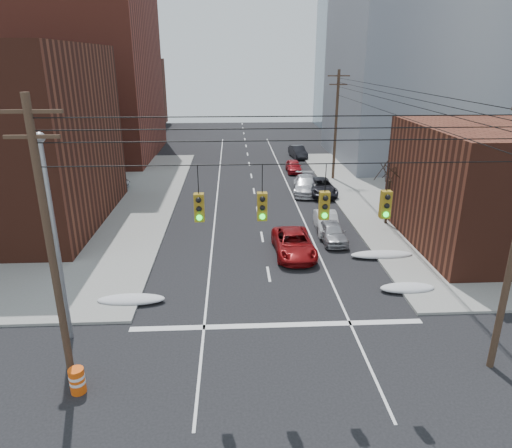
{
  "coord_description": "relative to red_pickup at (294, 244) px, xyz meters",
  "views": [
    {
      "loc": [
        -2.01,
        -12.22,
        11.99
      ],
      "look_at": [
        -0.72,
        12.47,
        3.0
      ],
      "focal_mm": 32.0,
      "sensor_mm": 36.0,
      "label": 1
    }
  ],
  "objects": [
    {
      "name": "building_brick_far",
      "position": [
        -27.85,
        59.16,
        5.26
      ],
      "size": [
        22.0,
        18.0,
        12.0
      ],
      "primitive_type": "cube",
      "color": "#4C2217",
      "rests_on": "ground"
    },
    {
      "name": "snow_ne",
      "position": [
        5.55,
        -5.34,
        -0.53
      ],
      "size": [
        3.0,
        1.08,
        0.42
      ],
      "primitive_type": "ellipsoid",
      "color": "silver",
      "rests_on": "ground"
    },
    {
      "name": "traffic_signals",
      "position": [
        -1.75,
        -11.87,
        6.43
      ],
      "size": [
        17.0,
        0.42,
        2.02
      ],
      "color": "black",
      "rests_on": "ground"
    },
    {
      "name": "building_office",
      "position": [
        20.15,
        29.16,
        11.76
      ],
      "size": [
        22.0,
        20.0,
        25.0
      ],
      "primitive_type": "cube",
      "color": "gray",
      "rests_on": "ground"
    },
    {
      "name": "lot_car_d",
      "position": [
        -18.02,
        12.26,
        0.19
      ],
      "size": [
        4.78,
        2.36,
        1.57
      ],
      "primitive_type": "imported",
      "rotation": [
        0.0,
        0.0,
        1.68
      ],
      "color": "silver",
      "rests_on": "sidewalk_nw"
    },
    {
      "name": "snow_east_far",
      "position": [
        5.55,
        -0.84,
        -0.53
      ],
      "size": [
        4.0,
        1.08,
        0.42
      ],
      "primitive_type": "ellipsoid",
      "color": "silver",
      "rests_on": "ground"
    },
    {
      "name": "parked_car_b",
      "position": [
        2.95,
        4.05,
        -0.04
      ],
      "size": [
        1.72,
        4.32,
        1.4
      ],
      "primitive_type": "imported",
      "rotation": [
        0.0,
        0.0,
        -0.06
      ],
      "color": "silver",
      "rests_on": "ground"
    },
    {
      "name": "parked_car_c",
      "position": [
        4.27,
        13.63,
        0.0
      ],
      "size": [
        2.67,
        5.43,
        1.48
      ],
      "primitive_type": "imported",
      "rotation": [
        0.0,
        0.0,
        0.04
      ],
      "color": "black",
      "rests_on": "ground"
    },
    {
      "name": "construction_barrel",
      "position": [
        -9.88,
        -12.55,
        -0.21
      ],
      "size": [
        0.68,
        0.68,
        1.04
      ],
      "rotation": [
        0.0,
        0.0,
        0.16
      ],
      "color": "#F0520C",
      "rests_on": "ground"
    },
    {
      "name": "lot_car_b",
      "position": [
        -16.4,
        15.86,
        0.14
      ],
      "size": [
        5.72,
        3.76,
        1.46
      ],
      "primitive_type": "imported",
      "rotation": [
        0.0,
        0.0,
        1.84
      ],
      "color": "#B7B7BC",
      "rests_on": "sidewalk_nw"
    },
    {
      "name": "parked_car_a",
      "position": [
        2.95,
        2.11,
        -0.06
      ],
      "size": [
        1.74,
        4.06,
        1.37
      ],
      "primitive_type": "imported",
      "rotation": [
        0.0,
        0.0,
        0.03
      ],
      "color": "#A2A2A7",
      "rests_on": "ground"
    },
    {
      "name": "utility_pole_far",
      "position": [
        6.65,
        19.16,
        5.05
      ],
      "size": [
        2.2,
        0.28,
        11.0
      ],
      "color": "#473323",
      "rests_on": "ground"
    },
    {
      "name": "lot_car_a",
      "position": [
        -16.43,
        9.46,
        0.12
      ],
      "size": [
        4.53,
        2.84,
        1.41
      ],
      "primitive_type": "imported",
      "rotation": [
        0.0,
        0.0,
        1.91
      ],
      "color": "white",
      "rests_on": "sidewalk_nw"
    },
    {
      "name": "lot_car_c",
      "position": [
        -21.53,
        9.21,
        0.04
      ],
      "size": [
        4.62,
        2.69,
        1.26
      ],
      "primitive_type": "imported",
      "rotation": [
        0.0,
        0.0,
        1.34
      ],
      "color": "black",
      "rests_on": "sidewalk_nw"
    },
    {
      "name": "parked_car_f",
      "position": [
        4.52,
        30.56,
        0.01
      ],
      "size": [
        2.09,
        4.69,
        1.5
      ],
      "primitive_type": "imported",
      "rotation": [
        0.0,
        0.0,
        0.11
      ],
      "color": "black",
      "rests_on": "ground"
    },
    {
      "name": "parked_car_d",
      "position": [
        2.95,
        14.17,
        0.05
      ],
      "size": [
        2.92,
        5.7,
        1.58
      ],
      "primitive_type": "imported",
      "rotation": [
        0.0,
        0.0,
        -0.13
      ],
      "color": "silver",
      "rests_on": "ground"
    },
    {
      "name": "parked_car_e",
      "position": [
        2.95,
        22.64,
        -0.07
      ],
      "size": [
        1.61,
        3.94,
        1.34
      ],
      "primitive_type": "imported",
      "rotation": [
        0.0,
        0.0,
        -0.01
      ],
      "color": "maroon",
      "rests_on": "ground"
    },
    {
      "name": "bare_tree",
      "position": [
        7.74,
        5.16,
        1.58
      ],
      "size": [
        2.09,
        2.2,
        4.93
      ],
      "color": "black",
      "rests_on": "ground"
    },
    {
      "name": "snow_nw",
      "position": [
        -9.25,
        -5.84,
        -0.53
      ],
      "size": [
        3.5,
        1.08,
        0.42
      ],
      "primitive_type": "ellipsoid",
      "color": "silver",
      "rests_on": "ground"
    },
    {
      "name": "street_light",
      "position": [
        -11.35,
        -8.84,
        4.8
      ],
      "size": [
        0.44,
        0.44,
        9.32
      ],
      "color": "gray",
      "rests_on": "ground"
    },
    {
      "name": "utility_pole_left",
      "position": [
        -10.35,
        -11.84,
        5.05
      ],
      "size": [
        2.2,
        0.28,
        11.0
      ],
      "color": "#473323",
      "rests_on": "ground"
    },
    {
      "name": "red_pickup",
      "position": [
        0.0,
        0.0,
        0.0
      ],
      "size": [
        2.58,
        5.37,
        1.48
      ],
      "primitive_type": "imported",
      "rotation": [
        0.0,
        0.0,
        0.02
      ],
      "color": "maroon",
      "rests_on": "ground"
    },
    {
      "name": "building_glass",
      "position": [
        22.15,
        55.16,
        10.26
      ],
      "size": [
        20.0,
        18.0,
        22.0
      ],
      "primitive_type": "cube",
      "color": "gray",
      "rests_on": "ground"
    },
    {
      "name": "building_brick_tall",
      "position": [
        -25.85,
        33.16,
        14.26
      ],
      "size": [
        24.0,
        20.0,
        30.0
      ],
      "primitive_type": "cube",
      "color": "brown",
      "rests_on": "ground"
    },
    {
      "name": "ground",
      "position": [
        -1.85,
        -14.84,
        -0.74
      ],
      "size": [
        160.0,
        160.0,
        0.0
      ],
      "primitive_type": "plane",
      "color": "black",
      "rests_on": "ground"
    }
  ]
}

